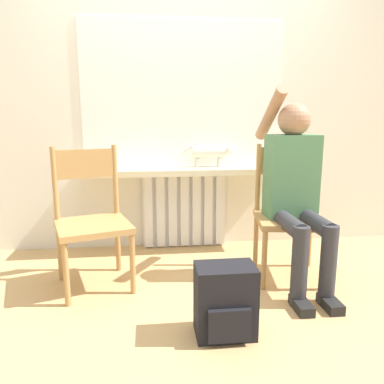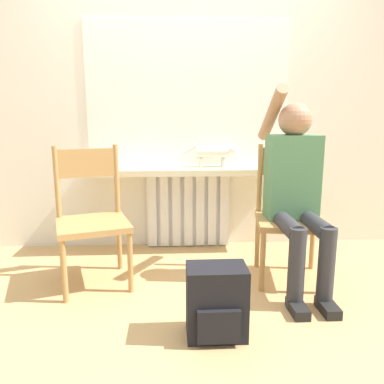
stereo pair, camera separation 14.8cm
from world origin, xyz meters
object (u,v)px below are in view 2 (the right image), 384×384
at_px(person, 296,186).
at_px(backpack, 216,302).
at_px(cat, 216,152).
at_px(chair_left, 92,216).
at_px(chair_right, 290,213).

bearing_deg(person, backpack, -134.93).
bearing_deg(backpack, cat, 83.48).
relative_size(cat, backpack, 1.27).
distance_m(chair_left, cat, 1.18).
distance_m(chair_right, backpack, 0.97).
distance_m(chair_right, person, 0.24).
bearing_deg(chair_left, backpack, -60.21).
distance_m(chair_left, person, 1.38).
bearing_deg(person, cat, 120.56).
bearing_deg(person, chair_right, 86.74).
bearing_deg(cat, backpack, -96.52).
height_order(chair_right, backpack, chair_right).
bearing_deg(chair_right, backpack, -121.74).
bearing_deg(backpack, person, 45.07).
height_order(chair_left, backpack, chair_left).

